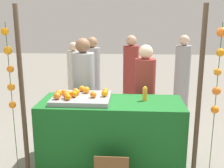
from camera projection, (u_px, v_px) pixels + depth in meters
The scene contains 28 objects.
ground_plane at pixel (111, 164), 3.85m from camera, with size 24.00×24.00×0.00m, color gray.
stall_counter at pixel (111, 133), 3.75m from camera, with size 1.91×0.75×0.92m, color #196023.
orange_tray at pixel (82, 98), 3.67m from camera, with size 0.76×0.62×0.06m, color gray.
orange_0 at pixel (64, 92), 3.73m from camera, with size 0.07×0.07×0.07m, color orange.
orange_1 at pixel (105, 91), 3.75m from camera, with size 0.08×0.08×0.08m, color orange.
orange_2 at pixel (74, 94), 3.60m from camera, with size 0.09×0.09×0.09m, color orange.
orange_3 at pixel (68, 94), 3.64m from camera, with size 0.08×0.08×0.08m, color orange.
orange_4 at pixel (86, 90), 3.80m from camera, with size 0.09×0.09×0.09m, color orange.
orange_5 at pixel (93, 95), 3.58m from camera, with size 0.09×0.09×0.09m, color orange.
orange_6 at pixel (82, 89), 3.88m from camera, with size 0.08×0.08×0.08m, color orange.
orange_7 at pixel (105, 93), 3.63m from camera, with size 0.09×0.09×0.09m, color orange.
orange_8 at pixel (59, 93), 3.62m from camera, with size 0.09×0.09×0.09m, color orange.
orange_9 at pixel (57, 96), 3.51m from camera, with size 0.09×0.09×0.09m, color orange.
orange_10 at pixel (68, 97), 3.47m from camera, with size 0.08×0.08×0.08m, color orange.
orange_11 at pixel (76, 91), 3.77m from camera, with size 0.08×0.08×0.08m, color orange.
orange_12 at pixel (77, 92), 3.70m from camera, with size 0.08×0.08×0.08m, color orange.
orange_13 at pixel (66, 95), 3.55m from camera, with size 0.09×0.09×0.09m, color orange.
juice_bottle at pixel (145, 94), 3.65m from camera, with size 0.06×0.06×0.19m.
vendor_left at pixel (84, 96), 4.35m from camera, with size 0.34×0.34×1.70m.
vendor_right at pixel (144, 99), 4.32m from camera, with size 0.32×0.32×1.61m.
crowd_person_0 at pixel (131, 77), 5.90m from camera, with size 0.33×0.33×1.65m.
crowd_person_1 at pixel (74, 78), 6.14m from camera, with size 0.30×0.30×1.49m.
crowd_person_2 at pixel (93, 79), 5.74m from camera, with size 0.33×0.33×1.62m.
crowd_person_3 at pixel (182, 76), 5.94m from camera, with size 0.33×0.33×1.65m.
canopy_post_left at pixel (22, 97), 3.27m from camera, with size 0.06×0.06×2.15m, color #473828.
canopy_post_right at pixel (199, 101), 3.13m from camera, with size 0.06×0.06×2.15m, color #473828.
garland_strand_left at pixel (9, 70), 3.15m from camera, with size 0.10×0.10×1.95m.
garland_strand_right at pixel (218, 71), 2.98m from camera, with size 0.11×0.11×1.95m.
Camera 1 is at (0.25, -3.47, 2.00)m, focal length 43.93 mm.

